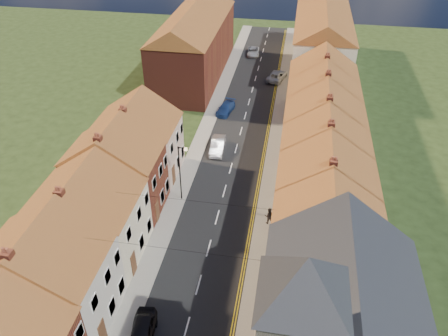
# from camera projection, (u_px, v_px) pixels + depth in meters

# --- Properties ---
(road) EXTENTS (7.00, 90.00, 0.02)m
(road) POSITION_uv_depth(u_px,v_px,m) (236.00, 148.00, 50.22)
(road) COLOR black
(road) RESTS_ON ground
(pavement_left) EXTENTS (1.80, 90.00, 0.12)m
(pavement_left) POSITION_uv_depth(u_px,v_px,m) (199.00, 145.00, 50.80)
(pavement_left) COLOR #A49F95
(pavement_left) RESTS_ON ground
(pavement_right) EXTENTS (1.80, 90.00, 0.12)m
(pavement_right) POSITION_uv_depth(u_px,v_px,m) (274.00, 152.00, 49.58)
(pavement_right) COLOR #A49F95
(pavement_right) RESTS_ON ground
(church) EXTENTS (11.25, 14.25, 15.20)m
(church) POSITION_uv_depth(u_px,v_px,m) (334.00, 332.00, 24.08)
(church) COLOR #3D382B
(church) RESTS_ON ground
(cottage_r_tudor) EXTENTS (8.30, 5.20, 9.00)m
(cottage_r_tudor) POSITION_uv_depth(u_px,v_px,m) (326.00, 234.00, 32.45)
(cottage_r_tudor) COLOR #F4ECCD
(cottage_r_tudor) RESTS_ON ground
(cottage_r_white_near) EXTENTS (8.30, 6.00, 9.00)m
(cottage_r_white_near) POSITION_uv_depth(u_px,v_px,m) (325.00, 189.00, 36.78)
(cottage_r_white_near) COLOR #BBB9B0
(cottage_r_white_near) RESTS_ON ground
(cottage_r_cream_mid) EXTENTS (8.30, 5.20, 9.00)m
(cottage_r_cream_mid) POSITION_uv_depth(u_px,v_px,m) (324.00, 154.00, 41.12)
(cottage_r_cream_mid) COLOR #F4ECCD
(cottage_r_cream_mid) RESTS_ON ground
(cottage_r_pink) EXTENTS (8.30, 6.00, 9.00)m
(cottage_r_pink) POSITION_uv_depth(u_px,v_px,m) (323.00, 126.00, 45.47)
(cottage_r_pink) COLOR beige
(cottage_r_pink) RESTS_ON ground
(cottage_r_white_far) EXTENTS (8.30, 5.20, 9.00)m
(cottage_r_white_far) POSITION_uv_depth(u_px,v_px,m) (323.00, 103.00, 49.81)
(cottage_r_white_far) COLOR #BBB9B0
(cottage_r_white_far) RESTS_ON ground
(cottage_r_cream_far) EXTENTS (8.30, 6.00, 9.00)m
(cottage_r_cream_far) POSITION_uv_depth(u_px,v_px,m) (322.00, 84.00, 54.15)
(cottage_r_cream_far) COLOR beige
(cottage_r_cream_far) RESTS_ON ground
(cottage_l_cream) EXTENTS (8.30, 6.30, 9.10)m
(cottage_l_cream) POSITION_uv_depth(u_px,v_px,m) (47.00, 274.00, 29.24)
(cottage_l_cream) COLOR #BBB9B0
(cottage_l_cream) RESTS_ON ground
(cottage_l_white) EXTENTS (8.30, 6.90, 8.80)m
(cottage_l_white) POSITION_uv_depth(u_px,v_px,m) (87.00, 213.00, 34.48)
(cottage_l_white) COLOR #F4ECCD
(cottage_l_white) RESTS_ON ground
(cottage_l_brick_mid) EXTENTS (8.30, 5.70, 9.10)m
(cottage_l_brick_mid) POSITION_uv_depth(u_px,v_px,m) (115.00, 168.00, 39.29)
(cottage_l_brick_mid) COLOR maroon
(cottage_l_brick_mid) RESTS_ON ground
(cottage_l_pink) EXTENTS (8.30, 6.30, 8.80)m
(cottage_l_pink) POSITION_uv_depth(u_px,v_px,m) (137.00, 136.00, 44.04)
(cottage_l_pink) COLOR beige
(cottage_l_pink) RESTS_ON ground
(block_right_far) EXTENTS (8.30, 24.20, 10.50)m
(block_right_far) POSITION_uv_depth(u_px,v_px,m) (322.00, 37.00, 65.98)
(block_right_far) COLOR #F4ECCD
(block_right_far) RESTS_ON ground
(block_left_far) EXTENTS (8.30, 24.20, 10.50)m
(block_left_far) POSITION_uv_depth(u_px,v_px,m) (195.00, 41.00, 64.54)
(block_left_far) COLOR maroon
(block_left_far) RESTS_ON ground
(lamppost) EXTENTS (0.88, 0.15, 6.00)m
(lamppost) POSITION_uv_depth(u_px,v_px,m) (181.00, 170.00, 40.67)
(lamppost) COLOR black
(lamppost) RESTS_ON pavement_left
(car_near) EXTENTS (2.16, 4.29, 1.40)m
(car_near) POSITION_uv_depth(u_px,v_px,m) (142.00, 334.00, 29.83)
(car_near) COLOR black
(car_near) RESTS_ON ground
(car_mid) EXTENTS (1.66, 4.25, 1.38)m
(car_mid) POSITION_uv_depth(u_px,v_px,m) (218.00, 146.00, 49.47)
(car_mid) COLOR #B0B2B8
(car_mid) RESTS_ON ground
(car_far) EXTENTS (2.36, 4.33, 1.19)m
(car_far) POSITION_uv_depth(u_px,v_px,m) (226.00, 108.00, 57.08)
(car_far) COLOR navy
(car_far) RESTS_ON ground
(car_distant) EXTENTS (2.26, 4.32, 1.16)m
(car_distant) POSITION_uv_depth(u_px,v_px,m) (253.00, 52.00, 73.96)
(car_distant) COLOR #BABEC2
(car_distant) RESTS_ON ground
(pedestrian_right) EXTENTS (0.92, 0.77, 1.68)m
(pedestrian_right) POSITION_uv_depth(u_px,v_px,m) (269.00, 216.00, 39.32)
(pedestrian_right) COLOR black
(pedestrian_right) RESTS_ON pavement_right
(car_distant_b) EXTENTS (3.26, 5.17, 1.33)m
(car_distant_b) POSITION_uv_depth(u_px,v_px,m) (277.00, 76.00, 65.48)
(car_distant_b) COLOR #AAAEB2
(car_distant_b) RESTS_ON ground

